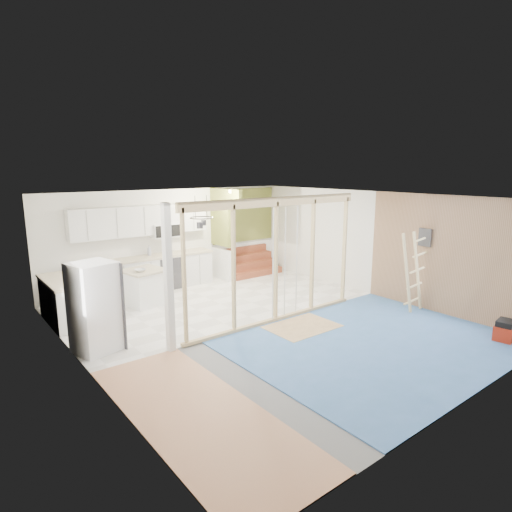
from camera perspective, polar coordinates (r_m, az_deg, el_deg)
room at (r=8.51m, az=1.13°, el=-0.91°), size 7.01×8.01×2.61m
floor_overlays at (r=8.97m, az=1.22°, el=-8.85°), size 7.00×8.00×0.03m
stud_frame at (r=8.31m, az=-0.16°, el=0.81°), size 4.66×0.14×2.60m
base_cabinets at (r=10.80m, az=-17.09°, el=-3.27°), size 4.45×2.24×0.93m
upper_cabinets at (r=11.24m, az=-14.68°, el=4.48°), size 3.60×0.41×0.85m
green_partition at (r=12.65m, az=-2.14°, el=1.61°), size 2.25×1.51×2.60m
pot_rack at (r=9.76m, az=-7.31°, el=4.76°), size 0.52×0.52×0.72m
sheathing_panel at (r=9.97m, az=24.56°, el=-0.12°), size 0.02×4.00×2.60m
electrical_panel at (r=10.15m, az=21.61°, el=2.32°), size 0.04×0.30×0.40m
ceiling_light at (r=11.56m, az=-2.88°, el=8.62°), size 0.32×0.32×0.08m
fridge at (r=7.91m, az=-20.66°, el=-6.46°), size 0.84×0.81×1.59m
island at (r=10.29m, az=-14.66°, el=-4.10°), size 1.02×1.02×0.86m
bowl at (r=9.99m, az=-15.20°, el=-1.87°), size 0.25×0.25×0.06m
soap_bottle_a at (r=11.38m, az=-14.05°, el=0.75°), size 0.13×0.13×0.27m
soap_bottle_b at (r=11.63m, az=-11.50°, el=0.95°), size 0.11×0.11×0.21m
toolbox at (r=9.28m, az=30.25°, el=-8.62°), size 0.46×0.38×0.40m
ladder at (r=9.98m, az=20.26°, el=-2.00°), size 0.97×0.13×1.80m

